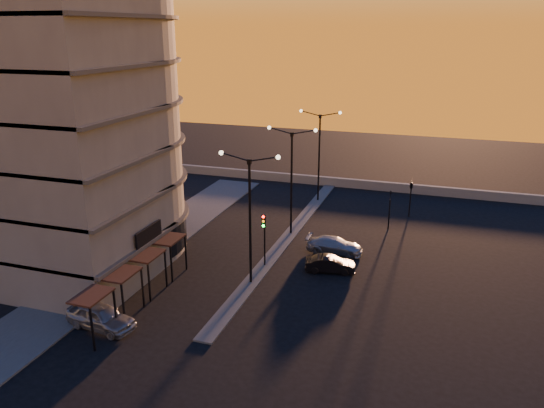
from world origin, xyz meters
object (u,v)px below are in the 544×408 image
at_px(car_sedan, 330,264).
at_px(car_wagon, 334,245).
at_px(streetlamp_mid, 292,173).
at_px(traffic_light_main, 264,232).
at_px(car_hatchback, 101,317).

distance_m(car_sedan, car_wagon, 3.55).
xyz_separation_m(streetlamp_mid, traffic_light_main, (0.00, -7.13, -2.70)).
relative_size(car_hatchback, car_wagon, 0.98).
distance_m(streetlamp_mid, car_hatchback, 20.09).
xyz_separation_m(streetlamp_mid, car_hatchback, (-6.50, -18.38, -4.83)).
bearing_deg(car_wagon, streetlamp_mid, 56.31).
height_order(streetlamp_mid, car_wagon, streetlamp_mid).
bearing_deg(car_sedan, streetlamp_mid, 25.71).
distance_m(car_hatchback, car_wagon, 19.04).
height_order(car_hatchback, car_wagon, car_hatchback).
xyz_separation_m(car_sedan, car_wagon, (-0.43, 3.52, 0.05)).
height_order(streetlamp_mid, traffic_light_main, streetlamp_mid).
height_order(traffic_light_main, car_hatchback, traffic_light_main).
distance_m(traffic_light_main, car_sedan, 5.49).
distance_m(streetlamp_mid, car_wagon, 7.26).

